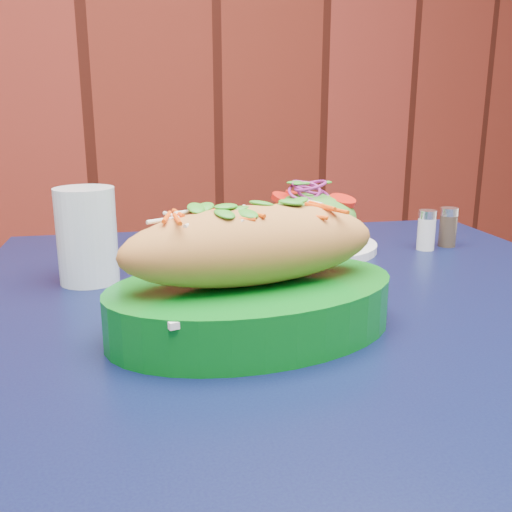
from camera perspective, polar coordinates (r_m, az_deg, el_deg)
name	(u,v)px	position (r m, az deg, el deg)	size (l,w,h in m)	color
cafe_table	(306,369)	(0.69, 5.00, -11.17)	(1.00, 1.00, 0.75)	black
banh_mi_basket	(253,280)	(0.55, -0.31, -2.41)	(0.30, 0.21, 0.13)	#076515
salad_plate	(311,224)	(0.87, 5.53, 3.24)	(0.20, 0.20, 0.11)	white
water_glass	(87,236)	(0.73, -16.55, 1.97)	(0.07, 0.07, 0.12)	silver
salt_shaker	(426,230)	(0.90, 16.67, 2.50)	(0.03, 0.03, 0.06)	white
pepper_shaker	(448,227)	(0.93, 18.65, 2.75)	(0.03, 0.03, 0.06)	#3F3326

